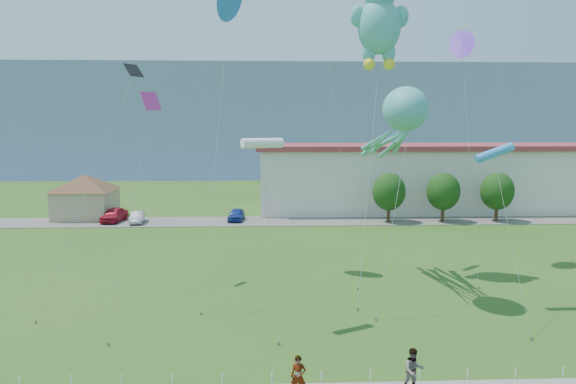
{
  "coord_description": "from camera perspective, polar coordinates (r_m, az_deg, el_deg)",
  "views": [
    {
      "loc": [
        -3.11,
        -20.89,
        10.25
      ],
      "look_at": [
        -2.0,
        8.0,
        6.65
      ],
      "focal_mm": 32.0,
      "sensor_mm": 36.0,
      "label": 1
    }
  ],
  "objects": [
    {
      "name": "ground",
      "position": [
        23.48,
        5.95,
        -18.83
      ],
      "size": [
        160.0,
        160.0,
        0.0
      ],
      "primitive_type": "plane",
      "color": "#295718",
      "rests_on": "ground"
    },
    {
      "name": "parking_strip",
      "position": [
        56.9,
        0.97,
        -3.25
      ],
      "size": [
        70.0,
        6.0,
        0.06
      ],
      "primitive_type": "cube",
      "color": "#59544C",
      "rests_on": "ground"
    },
    {
      "name": "hill_ridge",
      "position": [
        140.94,
        -0.95,
        8.02
      ],
      "size": [
        160.0,
        50.0,
        25.0
      ],
      "primitive_type": "cube",
      "color": "#748AA1",
      "rests_on": "ground"
    },
    {
      "name": "pavilion",
      "position": [
        62.9,
        -21.58,
        0.01
      ],
      "size": [
        9.2,
        9.2,
        5.0
      ],
      "color": "tan",
      "rests_on": "ground"
    },
    {
      "name": "warehouse",
      "position": [
        71.38,
        21.88,
        1.67
      ],
      "size": [
        61.0,
        15.0,
        8.2
      ],
      "color": "beige",
      "rests_on": "ground"
    },
    {
      "name": "rope_fence",
      "position": [
        22.21,
        6.46,
        -19.7
      ],
      "size": [
        26.05,
        0.05,
        0.5
      ],
      "color": "white",
      "rests_on": "ground"
    },
    {
      "name": "tree_near",
      "position": [
        56.85,
        11.15,
        0.03
      ],
      "size": [
        3.6,
        3.6,
        5.47
      ],
      "color": "#3F2B19",
      "rests_on": "ground"
    },
    {
      "name": "tree_mid",
      "position": [
        58.53,
        16.87,
        0.06
      ],
      "size": [
        3.6,
        3.6,
        5.47
      ],
      "color": "#3F2B19",
      "rests_on": "ground"
    },
    {
      "name": "tree_far",
      "position": [
        60.75,
        22.23,
        0.09
      ],
      "size": [
        3.6,
        3.6,
        5.47
      ],
      "color": "#3F2B19",
      "rests_on": "ground"
    },
    {
      "name": "pedestrian_left",
      "position": [
        20.66,
        1.16,
        -19.8
      ],
      "size": [
        0.64,
        0.47,
        1.61
      ],
      "primitive_type": "imported",
      "rotation": [
        0.0,
        0.0,
        -0.15
      ],
      "color": "gray",
      "rests_on": "sidewalk"
    },
    {
      "name": "pedestrian_right",
      "position": [
        21.57,
        13.79,
        -18.65
      ],
      "size": [
        0.88,
        0.71,
        1.71
      ],
      "primitive_type": "imported",
      "rotation": [
        0.0,
        0.0,
        0.08
      ],
      "color": "gray",
      "rests_on": "sidewalk"
    },
    {
      "name": "parked_car_red",
      "position": [
        59.44,
        -18.76,
        -2.39
      ],
      "size": [
        2.29,
        4.72,
        1.55
      ],
      "primitive_type": "imported",
      "rotation": [
        0.0,
        0.0,
        -0.1
      ],
      "color": "#B6162A",
      "rests_on": "parking_strip"
    },
    {
      "name": "parked_car_silver",
      "position": [
        57.92,
        -16.41,
        -2.71
      ],
      "size": [
        1.71,
        3.81,
        1.22
      ],
      "primitive_type": "imported",
      "rotation": [
        0.0,
        0.0,
        0.12
      ],
      "color": "#A9A9B0",
      "rests_on": "parking_strip"
    },
    {
      "name": "parked_car_blue",
      "position": [
        57.27,
        -5.78,
        -2.51
      ],
      "size": [
        1.91,
        4.0,
        1.32
      ],
      "primitive_type": "imported",
      "rotation": [
        0.0,
        0.0,
        -0.09
      ],
      "color": "navy",
      "rests_on": "parking_strip"
    },
    {
      "name": "octopus_kite",
      "position": [
        31.66,
        12.23,
        7.49
      ],
      "size": [
        3.43,
        10.04,
        12.62
      ],
      "color": "#45A5AD",
      "rests_on": "ground"
    },
    {
      "name": "teddy_bear_kite",
      "position": [
        37.06,
        10.13,
        18.35
      ],
      "size": [
        4.58,
        9.05,
        20.54
      ],
      "color": "#45A5AD",
      "rests_on": "ground"
    },
    {
      "name": "small_kite_white",
      "position": [
        25.98,
        -2.86,
        5.28
      ],
      "size": [
        1.04,
        3.86,
        9.94
      ],
      "color": "white",
      "rests_on": "ground"
    },
    {
      "name": "small_kite_blue",
      "position": [
        37.64,
        -6.58,
        19.84
      ],
      "size": [
        2.07,
        10.17,
        19.78
      ],
      "color": "blue",
      "rests_on": "ground"
    },
    {
      "name": "small_kite_purple",
      "position": [
        41.13,
        18.8,
        14.85
      ],
      "size": [
        1.8,
        7.63,
        17.12
      ],
      "color": "purple",
      "rests_on": "ground"
    },
    {
      "name": "small_kite_cyan",
      "position": [
        31.14,
        21.97,
        3.92
      ],
      "size": [
        0.5,
        6.25,
        9.31
      ],
      "color": "#3191DE",
      "rests_on": "ground"
    },
    {
      "name": "small_kite_black",
      "position": [
        34.62,
        -17.88,
        9.88
      ],
      "size": [
        4.31,
        8.53,
        14.41
      ],
      "color": "black",
      "rests_on": "ground"
    },
    {
      "name": "small_kite_pink",
      "position": [
        29.04,
        -15.45,
        7.1
      ],
      "size": [
        1.9,
        6.02,
        12.17
      ],
      "color": "#CE2D86",
      "rests_on": "ground"
    }
  ]
}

